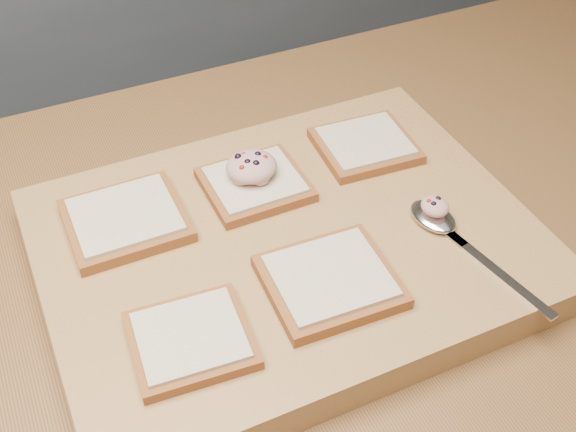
% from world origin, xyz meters
% --- Properties ---
extents(island_counter, '(2.00, 0.80, 0.90)m').
position_xyz_m(island_counter, '(0.00, 0.00, 0.45)').
color(island_counter, slate).
rests_on(island_counter, ground).
extents(back_counter, '(3.60, 0.62, 0.94)m').
position_xyz_m(back_counter, '(0.00, 1.43, 0.47)').
color(back_counter, slate).
rests_on(back_counter, ground).
extents(cutting_board, '(0.54, 0.41, 0.04)m').
position_xyz_m(cutting_board, '(-0.09, -0.03, 0.92)').
color(cutting_board, tan).
rests_on(cutting_board, island_counter).
extents(bread_far_left, '(0.13, 0.12, 0.02)m').
position_xyz_m(bread_far_left, '(-0.25, 0.06, 0.95)').
color(bread_far_left, brown).
rests_on(bread_far_left, cutting_board).
extents(bread_far_center, '(0.12, 0.11, 0.02)m').
position_xyz_m(bread_far_center, '(-0.09, 0.06, 0.95)').
color(bread_far_center, brown).
rests_on(bread_far_center, cutting_board).
extents(bread_far_right, '(0.12, 0.11, 0.02)m').
position_xyz_m(bread_far_right, '(0.06, 0.07, 0.95)').
color(bread_far_right, brown).
rests_on(bread_far_right, cutting_board).
extents(bread_near_left, '(0.12, 0.11, 0.02)m').
position_xyz_m(bread_near_left, '(-0.24, -0.13, 0.95)').
color(bread_near_left, brown).
rests_on(bread_near_left, cutting_board).
extents(bread_near_center, '(0.13, 0.12, 0.02)m').
position_xyz_m(bread_near_center, '(-0.08, -0.12, 0.95)').
color(bread_near_center, brown).
rests_on(bread_near_center, cutting_board).
extents(tuna_salad_dollop, '(0.06, 0.06, 0.03)m').
position_xyz_m(tuna_salad_dollop, '(-0.09, 0.06, 0.97)').
color(tuna_salad_dollop, tan).
rests_on(tuna_salad_dollop, bread_far_center).
extents(spoon, '(0.06, 0.21, 0.01)m').
position_xyz_m(spoon, '(0.07, -0.09, 0.95)').
color(spoon, silver).
rests_on(spoon, cutting_board).
extents(spoon_salad, '(0.03, 0.03, 0.02)m').
position_xyz_m(spoon_salad, '(0.07, -0.08, 0.97)').
color(spoon_salad, tan).
rests_on(spoon_salad, spoon).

